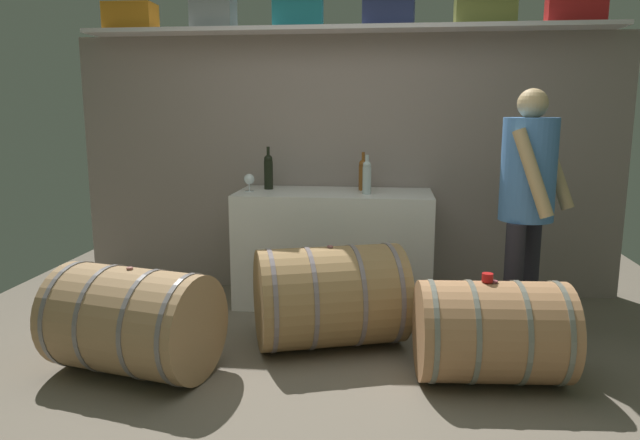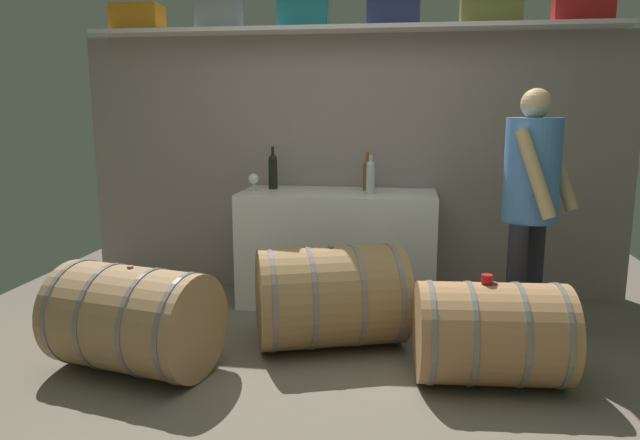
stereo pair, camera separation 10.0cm
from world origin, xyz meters
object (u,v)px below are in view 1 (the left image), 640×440
(toolcase_teal, at_px, (298,7))
(wine_glass, at_px, (249,180))
(toolcase_navy, at_px, (389,10))
(toolcase_olive, at_px, (485,11))
(wine_bottle_amber, at_px, (363,174))
(wine_barrel_far, at_px, (133,321))
(tasting_cup, at_px, (487,277))
(wine_bottle_clear, at_px, (367,176))
(toolcase_red, at_px, (576,8))
(toolcase_grey, at_px, (213,10))
(work_cabinet, at_px, (334,248))
(wine_barrel_near, at_px, (492,332))
(wine_bottle_dark, at_px, (268,171))
(wine_barrel_flank, at_px, (330,296))
(toolcase_orange, at_px, (131,17))
(winemaker_pouring, at_px, (528,188))

(toolcase_teal, distance_m, wine_glass, 1.38)
(toolcase_teal, relative_size, toolcase_navy, 1.00)
(toolcase_olive, distance_m, wine_bottle_amber, 1.50)
(toolcase_olive, xyz_separation_m, wine_barrel_far, (-2.11, -1.64, -1.91))
(toolcase_navy, distance_m, tasting_cup, 2.30)
(toolcase_teal, bearing_deg, toolcase_olive, -2.70)
(toolcase_teal, distance_m, wine_bottle_clear, 1.42)
(toolcase_red, bearing_deg, toolcase_grey, -177.61)
(wine_bottle_clear, distance_m, wine_glass, 0.91)
(work_cabinet, relative_size, wine_barrel_near, 1.74)
(wine_bottle_dark, distance_m, wine_bottle_amber, 0.74)
(toolcase_teal, bearing_deg, tasting_cup, -52.57)
(toolcase_grey, xyz_separation_m, wine_barrel_flank, (1.03, -1.10, -1.94))
(work_cabinet, xyz_separation_m, wine_barrel_flank, (0.06, -0.87, -0.11))
(wine_bottle_dark, xyz_separation_m, wine_barrel_far, (-0.49, -1.51, -0.71))
(toolcase_orange, height_order, wine_bottle_dark, toolcase_orange)
(toolcase_orange, xyz_separation_m, toolcase_navy, (2.04, 0.00, 0.01))
(toolcase_olive, bearing_deg, wine_barrel_far, -141.55)
(toolcase_grey, relative_size, wine_bottle_amber, 1.10)
(toolcase_navy, distance_m, wine_bottle_dark, 1.53)
(winemaker_pouring, bearing_deg, toolcase_navy, -99.00)
(toolcase_navy, relative_size, wine_bottle_amber, 1.27)
(toolcase_orange, bearing_deg, wine_bottle_amber, -4.93)
(toolcase_orange, xyz_separation_m, work_cabinet, (1.65, -0.23, -1.78))
(wine_bottle_amber, bearing_deg, toolcase_teal, 168.31)
(toolcase_orange, relative_size, wine_barrel_flank, 0.36)
(toolcase_orange, bearing_deg, wine_barrel_flank, -34.48)
(wine_bottle_amber, relative_size, wine_barrel_flank, 0.28)
(wine_glass, relative_size, winemaker_pouring, 0.08)
(toolcase_olive, relative_size, wine_bottle_dark, 1.30)
(wine_barrel_far, bearing_deg, toolcase_red, 44.04)
(toolcase_grey, height_order, toolcase_olive, toolcase_grey)
(toolcase_red, xyz_separation_m, work_cabinet, (-1.74, -0.23, -1.79))
(toolcase_navy, height_order, wine_barrel_near, toolcase_navy)
(toolcase_red, xyz_separation_m, wine_barrel_flank, (-1.68, -1.10, -1.90))
(toolcase_red, bearing_deg, tasting_cup, -114.84)
(toolcase_grey, height_order, wine_bottle_amber, toolcase_grey)
(toolcase_teal, xyz_separation_m, tasting_cup, (1.27, -1.51, -1.67))
(wine_bottle_clear, height_order, winemaker_pouring, winemaker_pouring)
(toolcase_olive, height_order, winemaker_pouring, toolcase_olive)
(toolcase_olive, relative_size, wine_barrel_far, 0.43)
(wine_barrel_flank, bearing_deg, winemaker_pouring, -5.35)
(toolcase_grey, xyz_separation_m, wine_barrel_far, (-0.04, -1.64, -1.95))
(wine_barrel_near, relative_size, wine_barrel_far, 0.85)
(wine_bottle_dark, relative_size, wine_glass, 2.47)
(toolcase_teal, xyz_separation_m, toolcase_navy, (0.69, 0.00, -0.04))
(toolcase_red, xyz_separation_m, wine_barrel_near, (-0.74, -1.51, -1.94))
(wine_glass, bearing_deg, work_cabinet, 3.98)
(toolcase_navy, bearing_deg, wine_barrel_near, -63.88)
(wine_barrel_far, bearing_deg, wine_barrel_near, 17.09)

